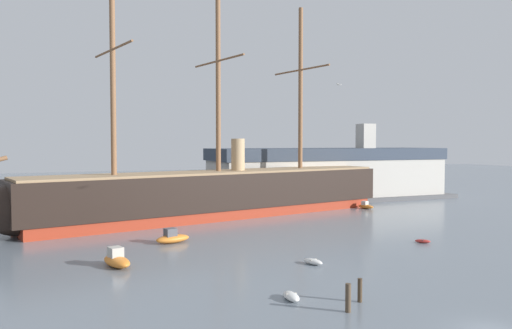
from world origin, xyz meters
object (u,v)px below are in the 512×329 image
(dinghy_near_centre, at_px, (313,262))
(mooring_piling_left_pair, at_px, (348,298))
(dinghy_mid_right, at_px, (423,241))
(dockside_warehouse_right, at_px, (329,174))
(motorboat_mid_left, at_px, (117,260))
(motorboat_alongside_bow, at_px, (172,238))
(seagull_in_flight, at_px, (339,85))
(tall_ship, at_px, (219,193))
(motorboat_far_right, at_px, (366,206))
(motorboat_far_left, at_px, (35,220))
(mooring_piling_nearest, at_px, (360,290))
(dinghy_distant_centre, at_px, (216,209))
(dinghy_foreground_left, at_px, (291,296))

(dinghy_near_centre, distance_m, mooring_piling_left_pair, 14.26)
(dinghy_mid_right, xyz_separation_m, dockside_warehouse_right, (13.99, 45.58, 5.28))
(motorboat_mid_left, xyz_separation_m, motorboat_alongside_bow, (7.74, 9.40, -0.03))
(dinghy_near_centre, distance_m, dinghy_mid_right, 18.14)
(dinghy_mid_right, xyz_separation_m, motorboat_alongside_bow, (-28.19, 11.67, 0.42))
(mooring_piling_left_pair, relative_size, seagull_in_flight, 1.95)
(tall_ship, xyz_separation_m, motorboat_far_right, (28.57, -0.36, -3.51))
(seagull_in_flight, bearing_deg, motorboat_far_left, 132.58)
(mooring_piling_left_pair, bearing_deg, seagull_in_flight, 60.34)
(dinghy_near_centre, relative_size, mooring_piling_nearest, 1.39)
(motorboat_alongside_bow, bearing_deg, mooring_piling_nearest, -73.89)
(motorboat_mid_left, bearing_deg, dockside_warehouse_right, 40.94)
(motorboat_alongside_bow, relative_size, mooring_piling_left_pair, 2.25)
(dinghy_mid_right, bearing_deg, seagull_in_flight, -174.47)
(motorboat_mid_left, height_order, mooring_piling_nearest, motorboat_mid_left)
(motorboat_far_right, bearing_deg, dinghy_distant_centre, 163.31)
(dockside_warehouse_right, bearing_deg, motorboat_mid_left, -139.06)
(motorboat_alongside_bow, xyz_separation_m, motorboat_far_right, (40.52, 17.84, -0.15))
(dinghy_near_centre, xyz_separation_m, dinghy_mid_right, (17.61, 4.34, -0.06))
(dinghy_near_centre, xyz_separation_m, seagull_in_flight, (4.80, 3.10, 18.21))
(motorboat_mid_left, relative_size, motorboat_far_left, 0.98)
(dinghy_near_centre, bearing_deg, tall_ship, 87.73)
(dinghy_foreground_left, relative_size, dinghy_distant_centre, 0.88)
(dinghy_near_centre, relative_size, dinghy_mid_right, 1.36)
(tall_ship, distance_m, mooring_piling_left_pair, 48.15)
(motorboat_far_right, relative_size, dinghy_distant_centre, 1.27)
(seagull_in_flight, bearing_deg, dockside_warehouse_right, 60.21)
(dinghy_distant_centre, bearing_deg, dinghy_near_centre, -94.66)
(dinghy_distant_centre, bearing_deg, mooring_piling_left_pair, -98.28)
(motorboat_far_right, relative_size, mooring_piling_left_pair, 1.72)
(tall_ship, height_order, mooring_piling_nearest, tall_ship)
(dinghy_foreground_left, relative_size, mooring_piling_left_pair, 1.18)
(motorboat_mid_left, height_order, motorboat_alongside_bow, motorboat_mid_left)
(motorboat_far_left, distance_m, dinghy_distant_centre, 30.18)
(mooring_piling_nearest, xyz_separation_m, mooring_piling_left_pair, (-2.10, -1.61, 0.13))
(motorboat_far_left, height_order, dinghy_distant_centre, motorboat_far_left)
(seagull_in_flight, bearing_deg, motorboat_far_right, 50.75)
(dinghy_distant_centre, height_order, dockside_warehouse_right, dockside_warehouse_right)
(dinghy_distant_centre, xyz_separation_m, mooring_piling_left_pair, (-8.04, -55.28, 0.73))
(motorboat_far_right, relative_size, seagull_in_flight, 3.35)
(tall_ship, bearing_deg, mooring_piling_nearest, -94.83)
(tall_ship, distance_m, motorboat_far_right, 28.79)
(tall_ship, height_order, seagull_in_flight, tall_ship)
(tall_ship, bearing_deg, dinghy_near_centre, -92.27)
(dinghy_near_centre, distance_m, motorboat_mid_left, 19.49)
(tall_ship, relative_size, dockside_warehouse_right, 1.35)
(tall_ship, height_order, motorboat_far_left, tall_ship)
(tall_ship, xyz_separation_m, dinghy_near_centre, (-1.36, -34.22, -3.72))
(dinghy_near_centre, xyz_separation_m, motorboat_mid_left, (-18.33, 6.61, 0.39))
(dinghy_foreground_left, height_order, motorboat_far_right, motorboat_far_right)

